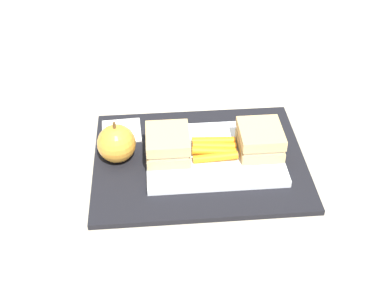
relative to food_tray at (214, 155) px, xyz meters
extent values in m
plane|color=#B7AD99|center=(0.03, 0.00, -0.02)|extent=(2.40, 2.40, 0.00)
cube|color=black|center=(0.03, 0.00, -0.01)|extent=(0.36, 0.28, 0.01)
cube|color=white|center=(0.00, 0.00, 0.00)|extent=(0.23, 0.17, 0.01)
cube|color=tan|center=(-0.08, 0.00, 0.01)|extent=(0.07, 0.08, 0.02)
cube|color=beige|center=(-0.08, 0.00, 0.03)|extent=(0.07, 0.07, 0.01)
cube|color=tan|center=(-0.08, 0.00, 0.04)|extent=(0.07, 0.08, 0.02)
cube|color=tan|center=(0.08, 0.00, 0.01)|extent=(0.07, 0.08, 0.02)
cube|color=beige|center=(0.08, 0.00, 0.03)|extent=(0.07, 0.07, 0.01)
cube|color=tan|center=(0.08, 0.00, 0.04)|extent=(0.07, 0.08, 0.02)
cylinder|color=orange|center=(0.00, -0.02, 0.01)|extent=(0.08, 0.01, 0.02)
cylinder|color=orange|center=(0.00, -0.01, 0.01)|extent=(0.08, 0.01, 0.02)
cylinder|color=orange|center=(0.00, 0.01, 0.01)|extent=(0.08, 0.01, 0.02)
cylinder|color=orange|center=(0.00, 0.02, 0.01)|extent=(0.08, 0.01, 0.02)
sphere|color=gold|center=(0.16, -0.01, 0.03)|extent=(0.07, 0.07, 0.07)
cylinder|color=brown|center=(0.16, -0.01, 0.06)|extent=(0.01, 0.01, 0.01)
cube|color=white|center=(0.16, -0.09, 0.00)|extent=(0.07, 0.07, 0.00)
camera|label=1|loc=(0.09, 0.66, 0.56)|focal=47.26mm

